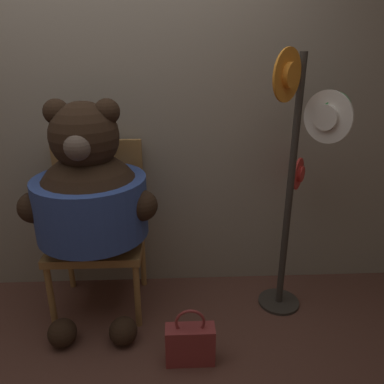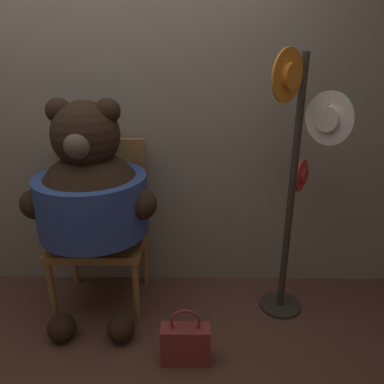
{
  "view_description": "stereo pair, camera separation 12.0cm",
  "coord_description": "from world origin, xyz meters",
  "px_view_note": "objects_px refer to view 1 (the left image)",
  "views": [
    {
      "loc": [
        0.47,
        -1.96,
        1.68
      ],
      "look_at": [
        0.56,
        0.16,
        0.86
      ],
      "focal_mm": 35.0,
      "sensor_mm": 36.0,
      "label": 1
    },
    {
      "loc": [
        0.59,
        -1.96,
        1.68
      ],
      "look_at": [
        0.56,
        0.16,
        0.86
      ],
      "focal_mm": 35.0,
      "sensor_mm": 36.0,
      "label": 2
    }
  ],
  "objects_px": {
    "chair": "(99,221)",
    "teddy_bear": "(91,200)",
    "hat_display_rack": "(299,168)",
    "handbag_on_ground": "(190,343)"
  },
  "relations": [
    {
      "from": "chair",
      "to": "teddy_bear",
      "type": "xyz_separation_m",
      "value": [
        0.01,
        -0.18,
        0.23
      ]
    },
    {
      "from": "hat_display_rack",
      "to": "handbag_on_ground",
      "type": "distance_m",
      "value": 1.19
    },
    {
      "from": "teddy_bear",
      "to": "handbag_on_ground",
      "type": "height_order",
      "value": "teddy_bear"
    },
    {
      "from": "teddy_bear",
      "to": "chair",
      "type": "bearing_deg",
      "value": 92.16
    },
    {
      "from": "chair",
      "to": "teddy_bear",
      "type": "bearing_deg",
      "value": -87.84
    },
    {
      "from": "chair",
      "to": "hat_display_rack",
      "type": "distance_m",
      "value": 1.33
    },
    {
      "from": "teddy_bear",
      "to": "hat_display_rack",
      "type": "relative_size",
      "value": 0.84
    },
    {
      "from": "hat_display_rack",
      "to": "teddy_bear",
      "type": "bearing_deg",
      "value": 179.58
    },
    {
      "from": "chair",
      "to": "handbag_on_ground",
      "type": "relative_size",
      "value": 3.11
    },
    {
      "from": "handbag_on_ground",
      "to": "hat_display_rack",
      "type": "bearing_deg",
      "value": 33.68
    }
  ]
}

